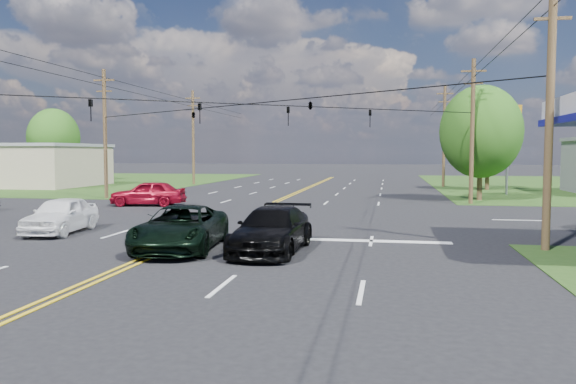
% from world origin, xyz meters
% --- Properties ---
extents(ground, '(280.00, 280.00, 0.00)m').
position_xyz_m(ground, '(0.00, 12.00, 0.00)').
color(ground, black).
rests_on(ground, ground).
extents(grass_nw, '(46.00, 48.00, 0.03)m').
position_xyz_m(grass_nw, '(-35.00, 44.00, 0.00)').
color(grass_nw, '#214315').
rests_on(grass_nw, ground).
extents(stop_bar, '(10.00, 0.50, 0.02)m').
position_xyz_m(stop_bar, '(5.00, 4.00, 0.00)').
color(stop_bar, silver).
rests_on(stop_bar, ground).
extents(retail_nw, '(16.00, 11.00, 4.00)m').
position_xyz_m(retail_nw, '(-30.00, 34.00, 2.00)').
color(retail_nw, tan).
rests_on(retail_nw, ground).
extents(pole_se, '(1.60, 0.28, 9.50)m').
position_xyz_m(pole_se, '(13.00, 3.00, 4.92)').
color(pole_se, '#432C1C').
rests_on(pole_se, ground).
extents(pole_nw, '(1.60, 0.28, 9.50)m').
position_xyz_m(pole_nw, '(-13.00, 21.00, 4.92)').
color(pole_nw, '#432C1C').
rests_on(pole_nw, ground).
extents(pole_ne, '(1.60, 0.28, 9.50)m').
position_xyz_m(pole_ne, '(13.00, 21.00, 4.92)').
color(pole_ne, '#432C1C').
rests_on(pole_ne, ground).
extents(pole_left_far, '(1.60, 0.28, 10.00)m').
position_xyz_m(pole_left_far, '(-13.00, 40.00, 5.17)').
color(pole_left_far, '#432C1C').
rests_on(pole_left_far, ground).
extents(pole_right_far, '(1.60, 0.28, 10.00)m').
position_xyz_m(pole_right_far, '(13.00, 40.00, 5.17)').
color(pole_right_far, '#432C1C').
rests_on(pole_right_far, ground).
extents(span_wire_signals, '(26.00, 18.00, 1.13)m').
position_xyz_m(span_wire_signals, '(0.00, 12.00, 6.00)').
color(span_wire_signals, black).
rests_on(span_wire_signals, ground).
extents(power_lines, '(26.04, 100.00, 0.64)m').
position_xyz_m(power_lines, '(0.00, 10.00, 8.60)').
color(power_lines, black).
rests_on(power_lines, ground).
extents(tree_right_a, '(5.70, 5.70, 8.18)m').
position_xyz_m(tree_right_a, '(14.00, 24.00, 4.87)').
color(tree_right_a, '#432C1C').
rests_on(tree_right_a, ground).
extents(tree_right_b, '(4.94, 4.94, 7.09)m').
position_xyz_m(tree_right_b, '(16.50, 36.00, 4.22)').
color(tree_right_b, '#432C1C').
rests_on(tree_right_b, ground).
extents(tree_far_l, '(6.08, 6.08, 8.72)m').
position_xyz_m(tree_far_l, '(-32.00, 44.00, 5.19)').
color(tree_far_l, '#432C1C').
rests_on(tree_far_l, ground).
extents(pickup_dkgreen, '(3.09, 5.74, 1.53)m').
position_xyz_m(pickup_dkgreen, '(0.50, 0.97, 0.76)').
color(pickup_dkgreen, black).
rests_on(pickup_dkgreen, ground).
extents(suv_black, '(2.36, 5.32, 1.52)m').
position_xyz_m(suv_black, '(3.73, 1.11, 0.76)').
color(suv_black, black).
rests_on(suv_black, ground).
extents(pickup_white, '(2.29, 4.66, 1.53)m').
position_xyz_m(pickup_white, '(-6.01, 4.00, 0.76)').
color(pickup_white, white).
rests_on(pickup_white, ground).
extents(sedan_red, '(4.93, 2.50, 1.61)m').
position_xyz_m(sedan_red, '(-7.53, 16.14, 0.81)').
color(sedan_red, maroon).
rests_on(sedan_red, ground).
extents(polesign_ne, '(1.99, 0.82, 7.27)m').
position_xyz_m(polesign_ne, '(17.00, 29.99, 5.56)').
color(polesign_ne, '#A5A5AA').
rests_on(polesign_ne, ground).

